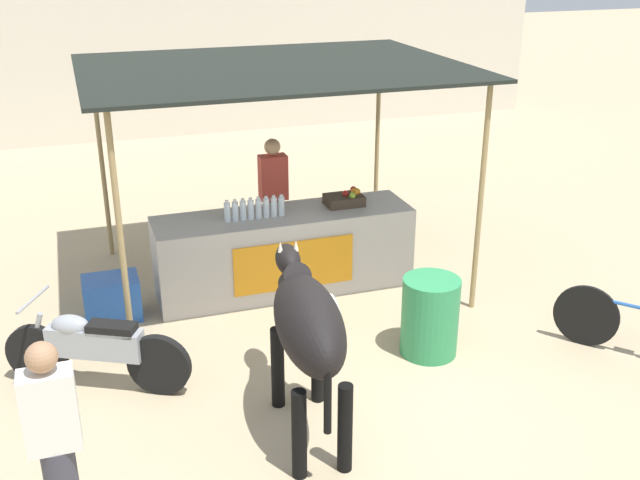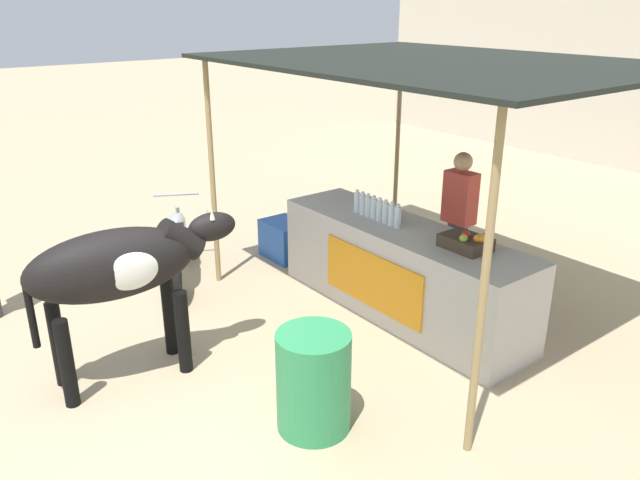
# 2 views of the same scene
# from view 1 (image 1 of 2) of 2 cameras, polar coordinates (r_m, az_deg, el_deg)

# --- Properties ---
(ground_plane) EXTENTS (60.00, 60.00, 0.00)m
(ground_plane) POSITION_cam_1_polar(r_m,az_deg,el_deg) (7.20, 2.27, -11.01)
(ground_plane) COLOR tan
(stall_counter) EXTENTS (3.00, 0.82, 0.96)m
(stall_counter) POSITION_cam_1_polar(r_m,az_deg,el_deg) (8.82, -2.74, -0.89)
(stall_counter) COLOR #B2ADA8
(stall_counter) RESTS_ON ground
(stall_awning) EXTENTS (4.20, 3.20, 2.60)m
(stall_awning) POSITION_cam_1_polar(r_m,az_deg,el_deg) (8.52, -3.57, 12.43)
(stall_awning) COLOR black
(stall_awning) RESTS_ON ground
(water_bottle_row) EXTENTS (0.70, 0.07, 0.25)m
(water_bottle_row) POSITION_cam_1_polar(r_m,az_deg,el_deg) (8.47, -5.00, 2.39)
(water_bottle_row) COLOR silver
(water_bottle_row) RESTS_ON stall_counter
(fruit_crate) EXTENTS (0.44, 0.32, 0.18)m
(fruit_crate) POSITION_cam_1_polar(r_m,az_deg,el_deg) (8.89, 1.96, 3.15)
(fruit_crate) COLOR #3F3326
(fruit_crate) RESTS_ON stall_counter
(vendor_behind_counter) EXTENTS (0.34, 0.22, 1.65)m
(vendor_behind_counter) POSITION_cam_1_polar(r_m,az_deg,el_deg) (9.38, -3.55, 2.98)
(vendor_behind_counter) COLOR #383842
(vendor_behind_counter) RESTS_ON ground
(cooler_box) EXTENTS (0.60, 0.44, 0.48)m
(cooler_box) POSITION_cam_1_polar(r_m,az_deg,el_deg) (8.56, -15.57, -4.28)
(cooler_box) COLOR blue
(cooler_box) RESTS_ON ground
(water_barrel) EXTENTS (0.58, 0.58, 0.81)m
(water_barrel) POSITION_cam_1_polar(r_m,az_deg,el_deg) (7.59, 8.37, -5.78)
(water_barrel) COLOR #2D8C51
(water_barrel) RESTS_ON ground
(cow) EXTENTS (0.66, 1.84, 1.44)m
(cow) POSITION_cam_1_polar(r_m,az_deg,el_deg) (6.08, -0.94, -6.41)
(cow) COLOR black
(cow) RESTS_ON ground
(motorcycle_parked) EXTENTS (1.63, 0.96, 0.90)m
(motorcycle_parked) POSITION_cam_1_polar(r_m,az_deg,el_deg) (7.26, -16.87, -7.83)
(motorcycle_parked) COLOR black
(motorcycle_parked) RESTS_ON ground
(bicycle_leaning) EXTENTS (1.12, 1.28, 0.85)m
(bicycle_leaning) POSITION_cam_1_polar(r_m,az_deg,el_deg) (8.10, 23.12, -6.07)
(bicycle_leaning) COLOR black
(bicycle_leaning) RESTS_ON ground
(passerby_on_street) EXTENTS (0.34, 0.22, 1.65)m
(passerby_on_street) POSITION_cam_1_polar(r_m,az_deg,el_deg) (5.33, -19.43, -14.88)
(passerby_on_street) COLOR #383842
(passerby_on_street) RESTS_ON ground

